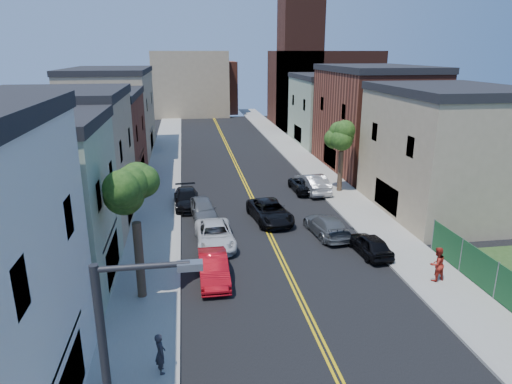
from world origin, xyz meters
name	(u,v)px	position (x,y,z in m)	size (l,w,h in m)	color
sidewalk_left	(163,170)	(-7.90, 40.00, 0.07)	(3.20, 100.00, 0.15)	gray
sidewalk_right	(309,165)	(7.90, 40.00, 0.07)	(3.20, 100.00, 0.15)	gray
curb_left	(180,170)	(-6.15, 40.00, 0.07)	(0.30, 100.00, 0.15)	gray
curb_right	(294,165)	(6.15, 40.00, 0.07)	(0.30, 100.00, 0.15)	gray
bldg_left_palegrn	(15,212)	(-14.00, 16.00, 4.25)	(9.00, 8.00, 8.50)	gray
bldg_left_tan_near	(60,165)	(-14.00, 25.00, 4.50)	(9.00, 10.00, 9.00)	#998466
bldg_left_brick	(91,142)	(-14.00, 36.00, 4.00)	(9.00, 12.00, 8.00)	brown
bldg_left_tan_far	(112,114)	(-14.00, 50.00, 4.75)	(9.00, 16.00, 9.50)	#998466
bldg_right_tan	(445,155)	(14.00, 24.00, 4.50)	(9.00, 12.00, 9.00)	#998466
bldg_right_brick	(373,121)	(14.00, 38.00, 5.00)	(9.00, 14.00, 10.00)	brown
bldg_right_palegrn	(331,111)	(14.00, 52.00, 4.25)	(9.00, 12.00, 8.50)	gray
church	(317,81)	(16.33, 67.07, 7.24)	(16.20, 14.20, 22.60)	#4C2319
backdrop_left	(190,84)	(-4.00, 82.00, 6.00)	(14.00, 8.00, 12.00)	#998466
backdrop_center	(211,88)	(0.00, 86.00, 5.00)	(10.00, 8.00, 10.00)	brown
tree_left_mid	(133,173)	(-7.88, 14.01, 6.58)	(5.20, 5.20, 9.29)	#3B2E1D
tree_right_far	(343,127)	(7.92, 30.01, 5.76)	(4.40, 4.40, 8.03)	#3B2E1D
red_sedan	(213,268)	(-4.20, 15.33, 0.73)	(1.54, 4.43, 1.46)	red
white_pickup	(215,235)	(-3.80, 20.05, 0.71)	(2.35, 5.10, 1.42)	silver
grey_car_left	(203,209)	(-4.33, 25.13, 0.76)	(1.79, 4.44, 1.51)	#53565A
black_car_left	(187,199)	(-5.50, 27.95, 0.70)	(1.97, 4.85, 1.41)	black
grey_car_right	(327,225)	(3.80, 20.61, 0.70)	(1.96, 4.81, 1.40)	#505357
black_car_right	(370,244)	(5.50, 17.22, 0.66)	(1.57, 3.89, 1.33)	black
silver_car_right	(312,183)	(5.50, 30.30, 0.84)	(1.77, 5.08, 1.67)	#999AA0
dark_car_right_far	(304,184)	(4.89, 30.69, 0.65)	(2.16, 4.69, 1.30)	black
black_suv_lane	(270,211)	(0.50, 23.85, 0.74)	(2.44, 5.30, 1.47)	black
pedestrian_left	(160,353)	(-6.70, 8.01, 0.98)	(0.61, 0.40, 1.66)	#25242B
pedestrian_right	(437,264)	(7.61, 13.23, 1.10)	(0.93, 0.72, 1.91)	#A52419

